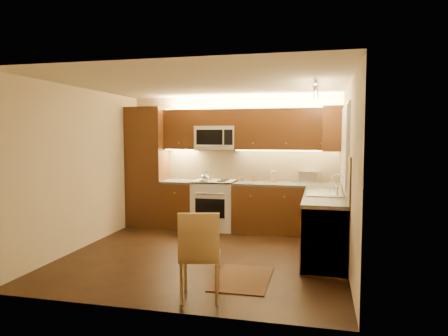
% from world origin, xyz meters
% --- Properties ---
extents(floor, '(4.00, 4.00, 0.01)m').
position_xyz_m(floor, '(0.00, 0.00, 0.00)').
color(floor, black).
rests_on(floor, ground).
extents(ceiling, '(4.00, 4.00, 0.01)m').
position_xyz_m(ceiling, '(0.00, 0.00, 2.50)').
color(ceiling, beige).
rests_on(ceiling, ground).
extents(wall_back, '(4.00, 0.01, 2.50)m').
position_xyz_m(wall_back, '(0.00, 2.00, 1.25)').
color(wall_back, beige).
rests_on(wall_back, ground).
extents(wall_front, '(4.00, 0.01, 2.50)m').
position_xyz_m(wall_front, '(0.00, -2.00, 1.25)').
color(wall_front, beige).
rests_on(wall_front, ground).
extents(wall_left, '(0.01, 4.00, 2.50)m').
position_xyz_m(wall_left, '(-2.00, 0.00, 1.25)').
color(wall_left, beige).
rests_on(wall_left, ground).
extents(wall_right, '(0.01, 4.00, 2.50)m').
position_xyz_m(wall_right, '(2.00, 0.00, 1.25)').
color(wall_right, beige).
rests_on(wall_right, ground).
extents(pantry, '(0.70, 0.60, 2.30)m').
position_xyz_m(pantry, '(-1.65, 1.70, 1.15)').
color(pantry, '#47240F').
rests_on(pantry, floor).
extents(base_cab_back_left, '(0.62, 0.60, 0.86)m').
position_xyz_m(base_cab_back_left, '(-0.99, 1.70, 0.43)').
color(base_cab_back_left, '#47240F').
rests_on(base_cab_back_left, floor).
extents(counter_back_left, '(0.62, 0.60, 0.04)m').
position_xyz_m(counter_back_left, '(-0.99, 1.70, 0.88)').
color(counter_back_left, '#373532').
rests_on(counter_back_left, base_cab_back_left).
extents(base_cab_back_right, '(1.92, 0.60, 0.86)m').
position_xyz_m(base_cab_back_right, '(1.04, 1.70, 0.43)').
color(base_cab_back_right, '#47240F').
rests_on(base_cab_back_right, floor).
extents(counter_back_right, '(1.92, 0.60, 0.04)m').
position_xyz_m(counter_back_right, '(1.04, 1.70, 0.88)').
color(counter_back_right, '#373532').
rests_on(counter_back_right, base_cab_back_right).
extents(base_cab_right, '(0.60, 2.00, 0.86)m').
position_xyz_m(base_cab_right, '(1.70, 0.40, 0.43)').
color(base_cab_right, '#47240F').
rests_on(base_cab_right, floor).
extents(counter_right, '(0.60, 2.00, 0.04)m').
position_xyz_m(counter_right, '(1.70, 0.40, 0.88)').
color(counter_right, '#373532').
rests_on(counter_right, base_cab_right).
extents(dishwasher, '(0.58, 0.60, 0.84)m').
position_xyz_m(dishwasher, '(1.70, -0.30, 0.43)').
color(dishwasher, silver).
rests_on(dishwasher, floor).
extents(backsplash_back, '(3.30, 0.02, 0.60)m').
position_xyz_m(backsplash_back, '(0.35, 1.99, 1.20)').
color(backsplash_back, tan).
rests_on(backsplash_back, wall_back).
extents(backsplash_right, '(0.02, 2.00, 0.60)m').
position_xyz_m(backsplash_right, '(1.99, 0.40, 1.20)').
color(backsplash_right, tan).
rests_on(backsplash_right, wall_right).
extents(upper_cab_back_left, '(0.62, 0.35, 0.75)m').
position_xyz_m(upper_cab_back_left, '(-0.99, 1.82, 1.88)').
color(upper_cab_back_left, '#47240F').
rests_on(upper_cab_back_left, wall_back).
extents(upper_cab_back_right, '(1.92, 0.35, 0.75)m').
position_xyz_m(upper_cab_back_right, '(1.04, 1.82, 1.88)').
color(upper_cab_back_right, '#47240F').
rests_on(upper_cab_back_right, wall_back).
extents(upper_cab_bridge, '(0.76, 0.35, 0.31)m').
position_xyz_m(upper_cab_bridge, '(-0.30, 1.82, 2.09)').
color(upper_cab_bridge, '#47240F').
rests_on(upper_cab_bridge, wall_back).
extents(upper_cab_right_corner, '(0.35, 0.50, 0.75)m').
position_xyz_m(upper_cab_right_corner, '(1.82, 1.40, 1.88)').
color(upper_cab_right_corner, '#47240F').
rests_on(upper_cab_right_corner, wall_right).
extents(stove, '(0.76, 0.65, 0.92)m').
position_xyz_m(stove, '(-0.30, 1.68, 0.46)').
color(stove, silver).
rests_on(stove, floor).
extents(microwave, '(0.76, 0.38, 0.44)m').
position_xyz_m(microwave, '(-0.30, 1.81, 1.72)').
color(microwave, silver).
rests_on(microwave, wall_back).
extents(window_frame, '(0.03, 1.44, 1.24)m').
position_xyz_m(window_frame, '(1.99, 0.55, 1.60)').
color(window_frame, silver).
rests_on(window_frame, wall_right).
extents(window_blinds, '(0.02, 1.36, 1.16)m').
position_xyz_m(window_blinds, '(1.97, 0.55, 1.60)').
color(window_blinds, silver).
rests_on(window_blinds, wall_right).
extents(sink, '(0.52, 0.86, 0.15)m').
position_xyz_m(sink, '(1.70, 0.55, 0.98)').
color(sink, silver).
rests_on(sink, counter_right).
extents(faucet, '(0.20, 0.04, 0.30)m').
position_xyz_m(faucet, '(1.88, 0.55, 1.05)').
color(faucet, silver).
rests_on(faucet, counter_right).
extents(track_light_bar, '(0.04, 1.20, 0.03)m').
position_xyz_m(track_light_bar, '(1.55, 0.40, 2.46)').
color(track_light_bar, silver).
rests_on(track_light_bar, ceiling).
extents(kettle, '(0.21, 0.21, 0.20)m').
position_xyz_m(kettle, '(-0.42, 1.49, 1.02)').
color(kettle, silver).
rests_on(kettle, stove).
extents(toaster_oven, '(0.41, 0.35, 0.21)m').
position_xyz_m(toaster_oven, '(1.45, 1.86, 1.01)').
color(toaster_oven, silver).
rests_on(toaster_oven, counter_back_right).
extents(knife_block, '(0.13, 0.17, 0.20)m').
position_xyz_m(knife_block, '(0.79, 1.85, 1.00)').
color(knife_block, '#AA7F4D').
rests_on(knife_block, counter_back_right).
extents(spice_jar_a, '(0.05, 0.05, 0.10)m').
position_xyz_m(spice_jar_a, '(0.23, 1.86, 0.95)').
color(spice_jar_a, silver).
rests_on(spice_jar_a, counter_back_right).
extents(spice_jar_b, '(0.06, 0.06, 0.10)m').
position_xyz_m(spice_jar_b, '(0.43, 1.83, 0.95)').
color(spice_jar_b, olive).
rests_on(spice_jar_b, counter_back_right).
extents(spice_jar_c, '(0.07, 0.07, 0.09)m').
position_xyz_m(spice_jar_c, '(0.15, 1.88, 0.95)').
color(spice_jar_c, silver).
rests_on(spice_jar_c, counter_back_right).
extents(spice_jar_d, '(0.06, 0.06, 0.10)m').
position_xyz_m(spice_jar_d, '(0.14, 1.83, 0.95)').
color(spice_jar_d, '#AD7334').
rests_on(spice_jar_d, counter_back_right).
extents(soap_bottle, '(0.09, 0.09, 0.17)m').
position_xyz_m(soap_bottle, '(1.82, 1.04, 0.98)').
color(soap_bottle, silver).
rests_on(soap_bottle, counter_right).
extents(rug, '(0.68, 1.01, 0.01)m').
position_xyz_m(rug, '(0.72, -0.90, 0.01)').
color(rug, black).
rests_on(rug, floor).
extents(dining_chair, '(0.51, 0.51, 0.97)m').
position_xyz_m(dining_chair, '(0.39, -1.57, 0.48)').
color(dining_chair, '#AA7F4D').
rests_on(dining_chair, floor).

